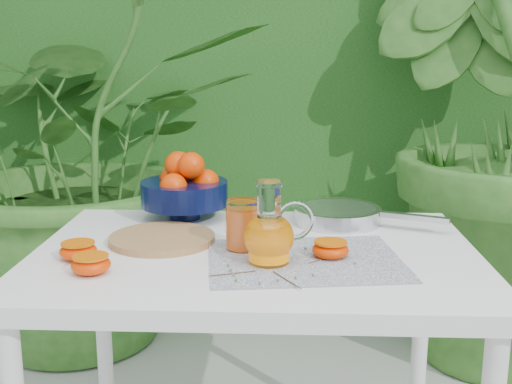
{
  "coord_description": "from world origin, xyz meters",
  "views": [
    {
      "loc": [
        -0.03,
        -1.3,
        1.2
      ],
      "look_at": [
        -0.09,
        0.1,
        0.88
      ],
      "focal_mm": 45.0,
      "sensor_mm": 36.0,
      "label": 1
    }
  ],
  "objects_px": {
    "juice_pitcher": "(270,235)",
    "fruit_bowl": "(185,188)",
    "white_table": "(256,284)",
    "saute_pan": "(339,214)",
    "cutting_board": "(162,239)"
  },
  "relations": [
    {
      "from": "cutting_board",
      "to": "fruit_bowl",
      "type": "bearing_deg",
      "value": 83.91
    },
    {
      "from": "white_table",
      "to": "fruit_bowl",
      "type": "distance_m",
      "value": 0.37
    },
    {
      "from": "fruit_bowl",
      "to": "saute_pan",
      "type": "relative_size",
      "value": 0.72
    },
    {
      "from": "cutting_board",
      "to": "white_table",
      "type": "bearing_deg",
      "value": -13.09
    },
    {
      "from": "fruit_bowl",
      "to": "saute_pan",
      "type": "xyz_separation_m",
      "value": [
        0.41,
        -0.03,
        -0.06
      ]
    },
    {
      "from": "white_table",
      "to": "saute_pan",
      "type": "relative_size",
      "value": 2.41
    },
    {
      "from": "juice_pitcher",
      "to": "saute_pan",
      "type": "height_order",
      "value": "juice_pitcher"
    },
    {
      "from": "cutting_board",
      "to": "saute_pan",
      "type": "bearing_deg",
      "value": 23.5
    },
    {
      "from": "fruit_bowl",
      "to": "juice_pitcher",
      "type": "height_order",
      "value": "fruit_bowl"
    },
    {
      "from": "white_table",
      "to": "cutting_board",
      "type": "bearing_deg",
      "value": 166.91
    },
    {
      "from": "fruit_bowl",
      "to": "saute_pan",
      "type": "bearing_deg",
      "value": -4.35
    },
    {
      "from": "fruit_bowl",
      "to": "juice_pitcher",
      "type": "distance_m",
      "value": 0.43
    },
    {
      "from": "juice_pitcher",
      "to": "fruit_bowl",
      "type": "bearing_deg",
      "value": 122.76
    },
    {
      "from": "fruit_bowl",
      "to": "cutting_board",
      "type": "bearing_deg",
      "value": -96.09
    },
    {
      "from": "juice_pitcher",
      "to": "cutting_board",
      "type": "bearing_deg",
      "value": 150.4
    }
  ]
}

